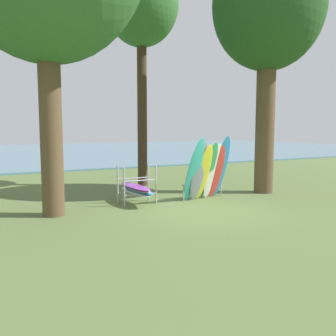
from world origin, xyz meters
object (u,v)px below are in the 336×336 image
tree_foreground_right (268,9)px  board_storage_rack (136,189)px  tree_mid_behind (141,6)px  leaning_board_pile (208,171)px

tree_foreground_right → board_storage_rack: tree_foreground_right is taller
tree_mid_behind → board_storage_rack: (-1.74, -3.46, -6.95)m
tree_foreground_right → board_storage_rack: bearing=176.8°
tree_mid_behind → board_storage_rack: bearing=-116.7°
tree_foreground_right → leaning_board_pile: (-2.73, -0.25, -5.77)m
leaning_board_pile → board_storage_rack: (-2.42, 0.54, -0.51)m
tree_mid_behind → tree_foreground_right: bearing=-47.7°
tree_mid_behind → leaning_board_pile: size_ratio=4.24×
tree_foreground_right → tree_mid_behind: (-3.41, 3.75, 0.67)m
tree_foreground_right → board_storage_rack: size_ratio=4.37×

